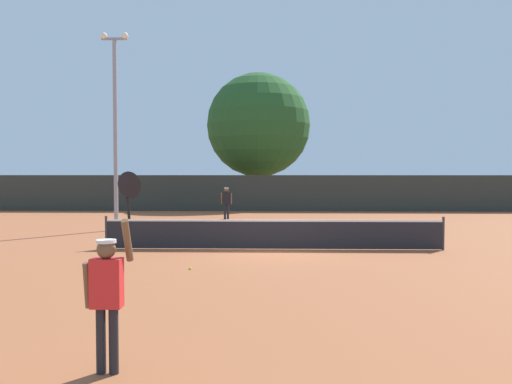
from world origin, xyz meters
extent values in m
plane|color=#9E5633|center=(0.00, 0.00, 0.00)|extent=(120.00, 120.00, 0.00)
cube|color=#232328|center=(0.00, 0.00, 0.48)|extent=(10.89, 0.03, 0.91)
cube|color=white|center=(0.00, 0.00, 0.93)|extent=(10.89, 0.04, 0.06)
cylinder|color=#333338|center=(-5.44, 0.00, 0.54)|extent=(0.08, 0.08, 1.07)
cylinder|color=#333338|center=(5.44, 0.00, 0.54)|extent=(0.08, 0.08, 1.07)
cube|color=#2D332D|center=(0.00, 16.28, 1.14)|extent=(37.22, 0.12, 2.28)
cube|color=red|center=(-2.12, -10.52, 1.14)|extent=(0.38, 0.22, 0.62)
sphere|color=brown|center=(-2.12, -10.52, 1.56)|extent=(0.24, 0.24, 0.24)
cylinder|color=white|center=(-2.12, -10.52, 1.66)|extent=(0.25, 0.25, 0.04)
cylinder|color=black|center=(-2.20, -10.52, 0.42)|extent=(0.12, 0.12, 0.83)
cylinder|color=black|center=(-2.04, -10.52, 0.42)|extent=(0.12, 0.12, 0.83)
cylinder|color=brown|center=(-2.36, -10.52, 1.11)|extent=(0.09, 0.18, 0.59)
cylinder|color=brown|center=(-1.88, -10.44, 1.66)|extent=(0.09, 0.33, 0.56)
cylinder|color=black|center=(-1.88, -10.38, 2.06)|extent=(0.04, 0.11, 0.28)
ellipsoid|color=black|center=(-1.88, -10.32, 2.35)|extent=(0.30, 0.13, 0.36)
cube|color=black|center=(-2.41, 10.66, 1.13)|extent=(0.38, 0.22, 0.61)
sphere|color=brown|center=(-2.41, 10.66, 1.54)|extent=(0.23, 0.23, 0.23)
cylinder|color=white|center=(-2.41, 10.66, 1.64)|extent=(0.24, 0.24, 0.04)
cylinder|color=black|center=(-2.49, 10.66, 0.41)|extent=(0.12, 0.12, 0.82)
cylinder|color=black|center=(-2.33, 10.66, 0.41)|extent=(0.12, 0.12, 0.82)
cylinder|color=brown|center=(-2.65, 10.66, 1.10)|extent=(0.09, 0.17, 0.58)
cylinder|color=brown|center=(-2.17, 10.66, 1.10)|extent=(0.09, 0.16, 0.58)
sphere|color=#CCE033|center=(-2.15, -3.55, 0.03)|extent=(0.07, 0.07, 0.07)
cylinder|color=gray|center=(-6.70, 5.37, 4.04)|extent=(0.18, 0.18, 8.07)
cube|color=gray|center=(-6.70, 5.37, 8.12)|extent=(1.10, 0.10, 0.10)
sphere|color=#F2EDCC|center=(-7.15, 5.37, 8.25)|extent=(0.28, 0.28, 0.28)
sphere|color=#F2EDCC|center=(-6.25, 5.37, 8.25)|extent=(0.28, 0.28, 0.28)
cylinder|color=brown|center=(-0.97, 21.14, 1.53)|extent=(0.56, 0.56, 3.06)
sphere|color=#235123|center=(-0.97, 21.14, 5.85)|extent=(7.45, 7.45, 7.45)
cube|color=#B7B7BC|center=(6.68, 23.02, 0.60)|extent=(2.02, 4.25, 0.90)
cube|color=#2D333D|center=(6.68, 22.72, 1.37)|extent=(1.76, 2.25, 0.64)
cylinder|color=black|center=(5.83, 24.42, 0.30)|extent=(0.22, 0.60, 0.60)
cylinder|color=black|center=(7.53, 24.42, 0.30)|extent=(0.22, 0.60, 0.60)
cylinder|color=black|center=(5.83, 21.62, 0.30)|extent=(0.22, 0.60, 0.60)
cylinder|color=black|center=(7.53, 21.62, 0.30)|extent=(0.22, 0.60, 0.60)
camera|label=1|loc=(-0.08, -16.96, 2.53)|focal=37.02mm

